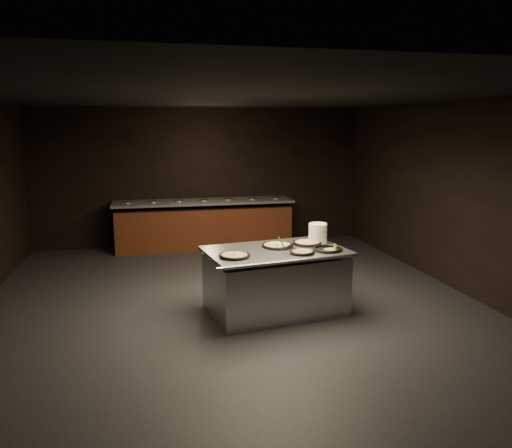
# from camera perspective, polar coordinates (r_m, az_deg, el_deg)

# --- Properties ---
(room) EXTENTS (7.02, 8.02, 2.92)m
(room) POSITION_cam_1_polar(r_m,az_deg,el_deg) (6.84, -2.62, 2.24)
(room) COLOR black
(room) RESTS_ON ground
(salad_bar) EXTENTS (3.70, 0.83, 1.18)m
(salad_bar) POSITION_cam_1_polar(r_m,az_deg,el_deg) (10.49, -5.93, -0.37)
(salad_bar) COLOR #532613
(salad_bar) RESTS_ON ground
(serving_counter) EXTENTS (1.99, 1.45, 0.88)m
(serving_counter) POSITION_cam_1_polar(r_m,az_deg,el_deg) (6.82, 2.22, -6.66)
(serving_counter) COLOR silver
(serving_counter) RESTS_ON ground
(plate_stack) EXTENTS (0.26, 0.26, 0.27)m
(plate_stack) POSITION_cam_1_polar(r_m,az_deg,el_deg) (7.11, 7.08, -1.06)
(plate_stack) COLOR silver
(plate_stack) RESTS_ON serving_counter
(pan_veggie_whole) EXTENTS (0.40, 0.40, 0.04)m
(pan_veggie_whole) POSITION_cam_1_polar(r_m,az_deg,el_deg) (6.31, -2.48, -3.61)
(pan_veggie_whole) COLOR black
(pan_veggie_whole) RESTS_ON serving_counter
(pan_cheese_whole) EXTENTS (0.43, 0.43, 0.04)m
(pan_cheese_whole) POSITION_cam_1_polar(r_m,az_deg,el_deg) (6.85, 2.47, -2.46)
(pan_cheese_whole) COLOR black
(pan_cheese_whole) RESTS_ON serving_counter
(pan_cheese_slices_a) EXTENTS (0.41, 0.41, 0.04)m
(pan_cheese_slices_a) POSITION_cam_1_polar(r_m,az_deg,el_deg) (7.03, 5.87, -2.14)
(pan_cheese_slices_a) COLOR black
(pan_cheese_slices_a) RESTS_ON serving_counter
(pan_cheese_slices_b) EXTENTS (0.33, 0.33, 0.04)m
(pan_cheese_slices_b) POSITION_cam_1_polar(r_m,az_deg,el_deg) (6.51, 5.27, -3.19)
(pan_cheese_slices_b) COLOR black
(pan_cheese_slices_b) RESTS_ON serving_counter
(pan_veggie_slices) EXTENTS (0.39, 0.39, 0.04)m
(pan_veggie_slices) POSITION_cam_1_polar(r_m,az_deg,el_deg) (6.71, 8.19, -2.83)
(pan_veggie_slices) COLOR black
(pan_veggie_slices) RESTS_ON serving_counter
(server_left) EXTENTS (0.13, 0.31, 0.15)m
(server_left) POSITION_cam_1_polar(r_m,az_deg,el_deg) (6.73, 2.74, -2.23)
(server_left) COLOR silver
(server_left) RESTS_ON serving_counter
(server_right) EXTENTS (0.32, 0.14, 0.16)m
(server_right) POSITION_cam_1_polar(r_m,az_deg,el_deg) (6.43, 3.98, -2.84)
(server_right) COLOR silver
(server_right) RESTS_ON serving_counter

